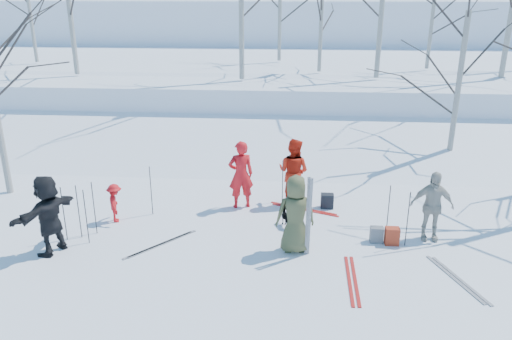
# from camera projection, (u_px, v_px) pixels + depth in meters

# --- Properties ---
(ground) EXTENTS (120.00, 120.00, 0.00)m
(ground) POSITION_uv_depth(u_px,v_px,m) (251.00, 244.00, 11.69)
(ground) COLOR white
(ground) RESTS_ON ground
(snow_ramp) EXTENTS (70.00, 9.49, 4.12)m
(snow_ramp) POSITION_uv_depth(u_px,v_px,m) (268.00, 149.00, 18.21)
(snow_ramp) COLOR white
(snow_ramp) RESTS_ON ground
(snow_plateau) EXTENTS (70.00, 18.00, 2.20)m
(snow_plateau) POSITION_uv_depth(u_px,v_px,m) (278.00, 80.00, 27.31)
(snow_plateau) COLOR white
(snow_plateau) RESTS_ON ground
(far_hill) EXTENTS (90.00, 30.00, 6.00)m
(far_hill) POSITION_uv_depth(u_px,v_px,m) (287.00, 32.00, 46.68)
(far_hill) COLOR white
(far_hill) RESTS_ON ground
(skier_olive_center) EXTENTS (0.96, 0.70, 1.80)m
(skier_olive_center) POSITION_uv_depth(u_px,v_px,m) (296.00, 214.00, 11.09)
(skier_olive_center) COLOR #494D2E
(skier_olive_center) RESTS_ON ground
(skier_red_north) EXTENTS (0.79, 0.63, 1.87)m
(skier_red_north) POSITION_uv_depth(u_px,v_px,m) (241.00, 175.00, 13.40)
(skier_red_north) COLOR red
(skier_red_north) RESTS_ON ground
(skier_redor_behind) EXTENTS (1.13, 1.04, 1.86)m
(skier_redor_behind) POSITION_uv_depth(u_px,v_px,m) (293.00, 172.00, 13.63)
(skier_redor_behind) COLOR red
(skier_redor_behind) RESTS_ON ground
(skier_red_seated) EXTENTS (0.57, 0.74, 1.01)m
(skier_red_seated) POSITION_uv_depth(u_px,v_px,m) (115.00, 203.00, 12.67)
(skier_red_seated) COLOR red
(skier_red_seated) RESTS_ON ground
(skier_cream_east) EXTENTS (1.01, 0.45, 1.70)m
(skier_cream_east) POSITION_uv_depth(u_px,v_px,m) (432.00, 206.00, 11.65)
(skier_cream_east) COLOR beige
(skier_cream_east) RESTS_ON ground
(skier_grey_west) EXTENTS (1.14, 1.79, 1.84)m
(skier_grey_west) POSITION_uv_depth(u_px,v_px,m) (49.00, 215.00, 11.02)
(skier_grey_west) COLOR black
(skier_grey_west) RESTS_ON ground
(dog) EXTENTS (0.47, 0.61, 0.47)m
(dog) POSITION_uv_depth(u_px,v_px,m) (288.00, 218.00, 12.49)
(dog) COLOR black
(dog) RESTS_ON ground
(upright_ski_left) EXTENTS (0.07, 0.16, 1.90)m
(upright_ski_left) POSITION_uv_depth(u_px,v_px,m) (308.00, 217.00, 10.85)
(upright_ski_left) COLOR silver
(upright_ski_left) RESTS_ON ground
(upright_ski_right) EXTENTS (0.10, 0.23, 1.89)m
(upright_ski_right) POSITION_uv_depth(u_px,v_px,m) (309.00, 217.00, 10.83)
(upright_ski_right) COLOR silver
(upright_ski_right) RESTS_ON ground
(ski_pair_a) EXTENTS (1.50, 2.04, 0.02)m
(ski_pair_a) POSITION_uv_depth(u_px,v_px,m) (304.00, 209.00, 13.52)
(ski_pair_a) COLOR #AD1C18
(ski_pair_a) RESTS_ON ground
(ski_pair_b) EXTENTS (2.08, 2.10, 0.02)m
(ski_pair_b) POSITION_uv_depth(u_px,v_px,m) (161.00, 244.00, 11.64)
(ski_pair_b) COLOR silver
(ski_pair_b) RESTS_ON ground
(ski_pair_c) EXTENTS (0.26, 1.91, 0.02)m
(ski_pair_c) POSITION_uv_depth(u_px,v_px,m) (352.00, 280.00, 10.20)
(ski_pair_c) COLOR #AD1C18
(ski_pair_c) RESTS_ON ground
(ski_pair_d) EXTENTS (1.41, 2.03, 0.02)m
(ski_pair_d) POSITION_uv_depth(u_px,v_px,m) (457.00, 279.00, 10.23)
(ski_pair_d) COLOR silver
(ski_pair_d) RESTS_ON ground
(ski_pole_a) EXTENTS (0.02, 0.02, 1.34)m
(ski_pole_a) POSITION_uv_depth(u_px,v_px,m) (289.00, 178.00, 13.94)
(ski_pole_a) COLOR black
(ski_pole_a) RESTS_ON ground
(ski_pole_b) EXTENTS (0.02, 0.02, 1.34)m
(ski_pole_b) POSITION_uv_depth(u_px,v_px,m) (388.00, 212.00, 11.77)
(ski_pole_b) COLOR black
(ski_pole_b) RESTS_ON ground
(ski_pole_c) EXTENTS (0.02, 0.02, 1.34)m
(ski_pole_c) POSITION_uv_depth(u_px,v_px,m) (151.00, 191.00, 13.02)
(ski_pole_c) COLOR black
(ski_pole_c) RESTS_ON ground
(ski_pole_d) EXTENTS (0.02, 0.02, 1.34)m
(ski_pole_d) POSITION_uv_depth(u_px,v_px,m) (64.00, 214.00, 11.67)
(ski_pole_d) COLOR black
(ski_pole_d) RESTS_ON ground
(ski_pole_e) EXTENTS (0.02, 0.02, 1.34)m
(ski_pole_e) POSITION_uv_depth(u_px,v_px,m) (79.00, 212.00, 11.77)
(ski_pole_e) COLOR black
(ski_pole_e) RESTS_ON ground
(ski_pole_f) EXTENTS (0.02, 0.02, 1.34)m
(ski_pole_f) POSITION_uv_depth(u_px,v_px,m) (408.00, 219.00, 11.39)
(ski_pole_f) COLOR black
(ski_pole_f) RESTS_ON ground
(ski_pole_g) EXTENTS (0.02, 0.02, 1.34)m
(ski_pole_g) POSITION_uv_depth(u_px,v_px,m) (86.00, 217.00, 11.51)
(ski_pole_g) COLOR black
(ski_pole_g) RESTS_ON ground
(ski_pole_h) EXTENTS (0.02, 0.02, 1.34)m
(ski_pole_h) POSITION_uv_depth(u_px,v_px,m) (282.00, 184.00, 13.48)
(ski_pole_h) COLOR black
(ski_pole_h) RESTS_ON ground
(ski_pole_i) EXTENTS (0.02, 0.02, 1.34)m
(ski_pole_i) POSITION_uv_depth(u_px,v_px,m) (94.00, 208.00, 11.98)
(ski_pole_i) COLOR black
(ski_pole_i) RESTS_ON ground
(backpack_red) EXTENTS (0.32, 0.22, 0.42)m
(backpack_red) POSITION_uv_depth(u_px,v_px,m) (392.00, 236.00, 11.60)
(backpack_red) COLOR #A63019
(backpack_red) RESTS_ON ground
(backpack_grey) EXTENTS (0.30, 0.20, 0.38)m
(backpack_grey) POSITION_uv_depth(u_px,v_px,m) (377.00, 235.00, 11.71)
(backpack_grey) COLOR slate
(backpack_grey) RESTS_ON ground
(backpack_dark) EXTENTS (0.34, 0.24, 0.40)m
(backpack_dark) POSITION_uv_depth(u_px,v_px,m) (327.00, 201.00, 13.57)
(backpack_dark) COLOR black
(backpack_dark) RESTS_ON ground
(birch_plateau_b) EXTENTS (3.63, 3.63, 4.33)m
(birch_plateau_b) POSITION_uv_depth(u_px,v_px,m) (432.00, 20.00, 22.50)
(birch_plateau_b) COLOR silver
(birch_plateau_b) RESTS_ON snow_plateau
(birch_plateau_d) EXTENTS (4.40, 4.40, 5.42)m
(birch_plateau_d) POSITION_uv_depth(u_px,v_px,m) (280.00, 6.00, 25.05)
(birch_plateau_d) COLOR silver
(birch_plateau_d) RESTS_ON snow_plateau
(birch_plateau_g) EXTENTS (3.92, 3.92, 4.74)m
(birch_plateau_g) POSITION_uv_depth(u_px,v_px,m) (30.00, 13.00, 24.61)
(birch_plateau_g) COLOR silver
(birch_plateau_g) RESTS_ON snow_plateau
(birch_plateau_i) EXTENTS (3.90, 3.90, 4.71)m
(birch_plateau_i) POSITION_uv_depth(u_px,v_px,m) (321.00, 17.00, 21.63)
(birch_plateau_i) COLOR silver
(birch_plateau_i) RESTS_ON snow_plateau
(birch_edge_e) EXTENTS (4.13, 4.13, 5.04)m
(birch_edge_e) POSITION_uv_depth(u_px,v_px,m) (458.00, 92.00, 16.06)
(birch_edge_e) COLOR silver
(birch_edge_e) RESTS_ON ground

